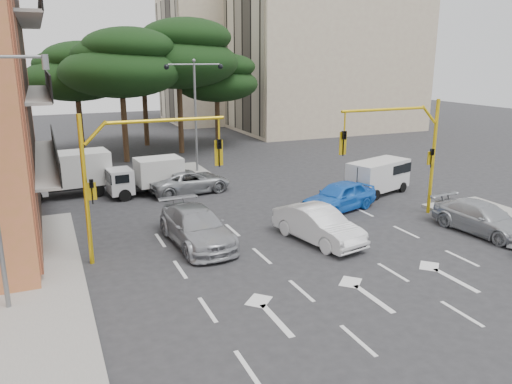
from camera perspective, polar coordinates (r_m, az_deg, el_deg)
ground at (r=21.85m, az=5.50°, el=-6.49°), size 120.00×120.00×0.00m
sidewalk_left at (r=15.98m, az=-26.84°, el=-16.53°), size 5.00×26.00×0.15m
median_strip at (r=36.06m, az=-6.72°, el=2.32°), size 1.40×6.00×0.15m
apartment_beige_near at (r=58.02m, az=8.09°, el=16.35°), size 20.20×12.15×18.70m
apartment_beige_far at (r=65.84m, az=-3.00°, el=15.45°), size 16.20×12.15×16.70m
pine_left_near at (r=40.15m, az=-15.16°, el=14.06°), size 9.15×9.15×10.23m
pine_center at (r=43.12m, az=-8.82°, el=15.36°), size 9.98×9.98×11.16m
pine_left_far at (r=43.82m, az=-19.86°, el=12.84°), size 8.32×8.32×9.30m
pine_right at (r=46.22m, az=-4.43°, el=12.89°), size 7.49×7.49×8.37m
pine_back at (r=47.56m, az=-12.76°, el=14.31°), size 9.15×9.15×10.23m
signal_mast_right at (r=26.17m, az=16.85°, el=5.39°), size 5.79×0.37×6.00m
signal_mast_left at (r=20.41m, az=-14.08°, el=2.97°), size 5.79×0.37×6.00m
street_lamp_center at (r=35.26m, az=-6.99°, el=10.83°), size 4.16×0.36×7.77m
car_white_hatch at (r=22.53m, az=7.12°, el=-3.73°), size 2.59×4.99×1.57m
car_blue_compact at (r=27.23m, az=9.50°, el=-0.48°), size 4.97×3.17×1.58m
car_silver_wagon at (r=22.23m, az=-6.85°, el=-3.95°), size 2.55×5.61×1.59m
car_silver_cross_a at (r=30.65m, az=-7.62°, el=1.20°), size 5.38×3.07×1.41m
car_silver_cross_b at (r=32.25m, az=-11.14°, el=1.80°), size 4.45×2.16×1.46m
car_silver_parked at (r=25.76m, az=24.47°, el=-2.75°), size 2.55×5.13×1.43m
van_white at (r=31.10m, az=13.77°, el=1.70°), size 4.46×3.02×2.04m
box_truck_a at (r=31.49m, az=-21.06°, el=1.83°), size 5.53×2.72×2.63m
box_truck_b at (r=30.55m, az=-12.45°, el=1.68°), size 4.58×2.20×2.19m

